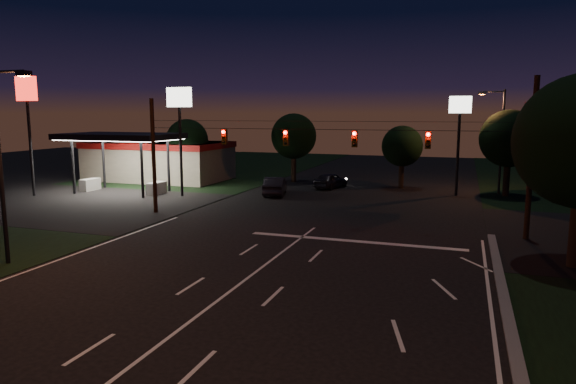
% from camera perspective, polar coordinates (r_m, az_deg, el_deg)
% --- Properties ---
extents(ground, '(140.00, 140.00, 0.00)m').
position_cam_1_polar(ground, '(19.21, -8.99, -12.70)').
color(ground, black).
rests_on(ground, ground).
extents(cross_street_left, '(20.00, 16.00, 0.02)m').
position_cam_1_polar(cross_street_left, '(43.24, -22.62, -1.23)').
color(cross_street_left, black).
rests_on(cross_street_left, ground).
extents(stop_bar, '(12.00, 0.50, 0.01)m').
position_cam_1_polar(stop_bar, '(28.65, 7.36, -5.43)').
color(stop_bar, silver).
rests_on(stop_bar, ground).
extents(utility_pole_right, '(0.30, 0.30, 9.00)m').
position_cam_1_polar(utility_pole_right, '(31.71, 24.89, -4.81)').
color(utility_pole_right, black).
rests_on(utility_pole_right, ground).
extents(utility_pole_left, '(0.28, 0.28, 8.00)m').
position_cam_1_polar(utility_pole_left, '(37.61, -14.47, -2.24)').
color(utility_pole_left, black).
rests_on(utility_pole_left, ground).
extents(signal_span, '(24.00, 0.40, 1.56)m').
position_cam_1_polar(signal_span, '(31.90, 3.52, 6.06)').
color(signal_span, black).
rests_on(signal_span, ground).
extents(gas_station, '(14.20, 16.10, 5.25)m').
position_cam_1_polar(gas_station, '(55.42, -14.35, 3.71)').
color(gas_station, gray).
rests_on(gas_station, ground).
extents(pole_sign_left_near, '(2.20, 0.30, 9.10)m').
position_cam_1_polar(pole_sign_left_near, '(43.94, -11.95, 8.55)').
color(pole_sign_left_near, black).
rests_on(pole_sign_left_near, ground).
extents(pole_sign_left_far, '(2.00, 0.30, 10.00)m').
position_cam_1_polar(pole_sign_left_far, '(48.27, -26.97, 8.55)').
color(pole_sign_left_far, black).
rests_on(pole_sign_left_far, ground).
extents(pole_sign_right, '(1.80, 0.30, 8.40)m').
position_cam_1_polar(pole_sign_right, '(45.75, 18.51, 7.36)').
color(pole_sign_right, black).
rests_on(pole_sign_right, ground).
extents(street_light_left, '(2.20, 0.35, 9.00)m').
position_cam_1_polar(street_light_left, '(26.61, -29.08, 3.88)').
color(street_light_left, black).
rests_on(street_light_left, ground).
extents(street_light_right_far, '(2.20, 0.35, 9.00)m').
position_cam_1_polar(street_light_right_far, '(47.85, 22.38, 6.00)').
color(street_light_right_far, black).
rests_on(street_light_right_far, ground).
extents(tree_far_a, '(4.20, 4.20, 6.42)m').
position_cam_1_polar(tree_far_a, '(53.03, -11.06, 5.63)').
color(tree_far_a, black).
rests_on(tree_far_a, ground).
extents(tree_far_b, '(4.60, 4.60, 6.98)m').
position_cam_1_polar(tree_far_b, '(52.58, 0.70, 6.16)').
color(tree_far_b, black).
rests_on(tree_far_b, ground).
extents(tree_far_c, '(3.80, 3.80, 5.86)m').
position_cam_1_polar(tree_far_c, '(49.25, 12.60, 4.94)').
color(tree_far_c, black).
rests_on(tree_far_c, ground).
extents(tree_far_d, '(4.80, 4.80, 7.30)m').
position_cam_1_polar(tree_far_d, '(47.05, 23.36, 5.40)').
color(tree_far_d, black).
rests_on(tree_far_d, ground).
extents(car_oncoming_a, '(2.79, 4.59, 1.46)m').
position_cam_1_polar(car_oncoming_a, '(48.45, 4.74, 1.30)').
color(car_oncoming_a, black).
rests_on(car_oncoming_a, ground).
extents(car_oncoming_b, '(2.72, 4.94, 1.54)m').
position_cam_1_polar(car_oncoming_b, '(44.28, -1.45, 0.67)').
color(car_oncoming_b, black).
rests_on(car_oncoming_b, ground).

